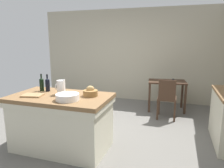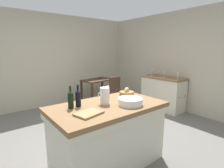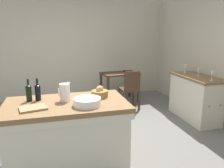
{
  "view_description": "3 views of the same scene",
  "coord_description": "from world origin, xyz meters",
  "px_view_note": "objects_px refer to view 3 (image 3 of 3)",
  "views": [
    {
      "loc": [
        1.38,
        -3.35,
        1.71
      ],
      "look_at": [
        0.25,
        0.16,
        0.94
      ],
      "focal_mm": 33.32,
      "sensor_mm": 36.0,
      "label": 1
    },
    {
      "loc": [
        -1.7,
        -2.45,
        1.61
      ],
      "look_at": [
        0.51,
        0.35,
        0.91
      ],
      "focal_mm": 28.02,
      "sensor_mm": 36.0,
      "label": 2
    },
    {
      "loc": [
        -0.47,
        -3.36,
        1.76
      ],
      "look_at": [
        0.48,
        0.18,
        0.88
      ],
      "focal_mm": 35.43,
      "sensor_mm": 36.0,
      "label": 3
    }
  ],
  "objects_px": {
    "pitcher": "(65,92)",
    "wooden_chair": "(130,89)",
    "wine_bottle_dark": "(38,92)",
    "wine_glass_far_left": "(212,74)",
    "side_cabinet": "(195,98)",
    "cutting_board": "(33,108)",
    "wine_bottle_amber": "(29,92)",
    "wine_glass_middle": "(185,67)",
    "wine_glass_left": "(199,70)",
    "writing_desk": "(120,77)",
    "wash_bowl": "(87,102)",
    "island_table": "(68,132)",
    "bread_basket": "(100,93)"
  },
  "relations": [
    {
      "from": "pitcher",
      "to": "wooden_chair",
      "type": "bearing_deg",
      "value": 49.38
    },
    {
      "from": "wine_bottle_dark",
      "to": "wine_glass_far_left",
      "type": "bearing_deg",
      "value": 7.43
    },
    {
      "from": "side_cabinet",
      "to": "cutting_board",
      "type": "xyz_separation_m",
      "value": [
        -2.99,
        -1.12,
        0.44
      ]
    },
    {
      "from": "wine_bottle_amber",
      "to": "side_cabinet",
      "type": "bearing_deg",
      "value": 14.62
    },
    {
      "from": "cutting_board",
      "to": "wine_glass_middle",
      "type": "bearing_deg",
      "value": 27.03
    },
    {
      "from": "pitcher",
      "to": "wine_glass_middle",
      "type": "relative_size",
      "value": 1.59
    },
    {
      "from": "wooden_chair",
      "to": "wine_glass_left",
      "type": "height_order",
      "value": "wine_glass_left"
    },
    {
      "from": "writing_desk",
      "to": "wine_glass_middle",
      "type": "bearing_deg",
      "value": -45.11
    },
    {
      "from": "wooden_chair",
      "to": "wine_bottle_dark",
      "type": "height_order",
      "value": "wine_bottle_dark"
    },
    {
      "from": "wash_bowl",
      "to": "wine_glass_far_left",
      "type": "relative_size",
      "value": 1.92
    },
    {
      "from": "cutting_board",
      "to": "wine_glass_middle",
      "type": "distance_m",
      "value": 3.34
    },
    {
      "from": "wash_bowl",
      "to": "cutting_board",
      "type": "relative_size",
      "value": 1.11
    },
    {
      "from": "wine_glass_far_left",
      "to": "side_cabinet",
      "type": "bearing_deg",
      "value": 92.99
    },
    {
      "from": "island_table",
      "to": "writing_desk",
      "type": "bearing_deg",
      "value": 59.3
    },
    {
      "from": "wash_bowl",
      "to": "pitcher",
      "type": "bearing_deg",
      "value": 135.75
    },
    {
      "from": "wooden_chair",
      "to": "wine_glass_left",
      "type": "xyz_separation_m",
      "value": [
        1.12,
        -0.87,
        0.51
      ]
    },
    {
      "from": "wine_bottle_amber",
      "to": "wine_glass_left",
      "type": "xyz_separation_m",
      "value": [
        3.09,
        0.8,
        0.01
      ]
    },
    {
      "from": "wine_glass_left",
      "to": "side_cabinet",
      "type": "bearing_deg",
      "value": -174.98
    },
    {
      "from": "bread_basket",
      "to": "wash_bowl",
      "type": "bearing_deg",
      "value": -125.62
    },
    {
      "from": "wine_bottle_dark",
      "to": "wash_bowl",
      "type": "bearing_deg",
      "value": -32.45
    },
    {
      "from": "wash_bowl",
      "to": "wine_bottle_amber",
      "type": "relative_size",
      "value": 1.14
    },
    {
      "from": "side_cabinet",
      "to": "wine_glass_left",
      "type": "height_order",
      "value": "wine_glass_left"
    },
    {
      "from": "wash_bowl",
      "to": "wine_bottle_dark",
      "type": "bearing_deg",
      "value": 147.55
    },
    {
      "from": "pitcher",
      "to": "wine_glass_far_left",
      "type": "xyz_separation_m",
      "value": [
        2.63,
        0.52,
        0.01
      ]
    },
    {
      "from": "island_table",
      "to": "writing_desk",
      "type": "distance_m",
      "value": 2.89
    },
    {
      "from": "wine_glass_left",
      "to": "wine_glass_middle",
      "type": "bearing_deg",
      "value": 96.92
    },
    {
      "from": "bread_basket",
      "to": "writing_desk",
      "type": "bearing_deg",
      "value": 66.79
    },
    {
      "from": "wine_bottle_dark",
      "to": "bread_basket",
      "type": "bearing_deg",
      "value": -4.56
    },
    {
      "from": "wash_bowl",
      "to": "wine_glass_left",
      "type": "xyz_separation_m",
      "value": [
        2.4,
        1.16,
        0.08
      ]
    },
    {
      "from": "cutting_board",
      "to": "wine_glass_far_left",
      "type": "relative_size",
      "value": 1.73
    },
    {
      "from": "wine_glass_far_left",
      "to": "writing_desk",
      "type": "bearing_deg",
      "value": 120.98
    },
    {
      "from": "wooden_chair",
      "to": "wine_bottle_amber",
      "type": "bearing_deg",
      "value": -139.86
    },
    {
      "from": "cutting_board",
      "to": "wash_bowl",
      "type": "bearing_deg",
      "value": -3.26
    },
    {
      "from": "side_cabinet",
      "to": "wash_bowl",
      "type": "bearing_deg",
      "value": -153.84
    },
    {
      "from": "wooden_chair",
      "to": "cutting_board",
      "type": "height_order",
      "value": "same"
    },
    {
      "from": "island_table",
      "to": "wine_glass_left",
      "type": "distance_m",
      "value": 2.86
    },
    {
      "from": "wooden_chair",
      "to": "wine_glass_middle",
      "type": "relative_size",
      "value": 5.24
    },
    {
      "from": "island_table",
      "to": "wash_bowl",
      "type": "bearing_deg",
      "value": -38.64
    },
    {
      "from": "cutting_board",
      "to": "wine_bottle_dark",
      "type": "xyz_separation_m",
      "value": [
        0.04,
        0.34,
        0.11
      ]
    },
    {
      "from": "side_cabinet",
      "to": "wine_glass_far_left",
      "type": "bearing_deg",
      "value": -87.01
    },
    {
      "from": "side_cabinet",
      "to": "wine_glass_left",
      "type": "xyz_separation_m",
      "value": [
        0.03,
        0.0,
        0.56
      ]
    },
    {
      "from": "wooden_chair",
      "to": "wine_glass_far_left",
      "type": "height_order",
      "value": "wine_glass_far_left"
    },
    {
      "from": "cutting_board",
      "to": "wine_bottle_amber",
      "type": "xyz_separation_m",
      "value": [
        -0.07,
        0.33,
        0.11
      ]
    },
    {
      "from": "cutting_board",
      "to": "wine_bottle_dark",
      "type": "relative_size",
      "value": 1.04
    },
    {
      "from": "wooden_chair",
      "to": "wine_bottle_amber",
      "type": "distance_m",
      "value": 2.63
    },
    {
      "from": "writing_desk",
      "to": "wine_glass_left",
      "type": "xyz_separation_m",
      "value": [
        1.16,
        -1.51,
        0.38
      ]
    },
    {
      "from": "side_cabinet",
      "to": "pitcher",
      "type": "bearing_deg",
      "value": -160.66
    },
    {
      "from": "cutting_board",
      "to": "wine_glass_middle",
      "type": "height_order",
      "value": "wine_glass_middle"
    },
    {
      "from": "cutting_board",
      "to": "wine_bottle_dark",
      "type": "bearing_deg",
      "value": 82.93
    },
    {
      "from": "pitcher",
      "to": "cutting_board",
      "type": "height_order",
      "value": "pitcher"
    }
  ]
}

